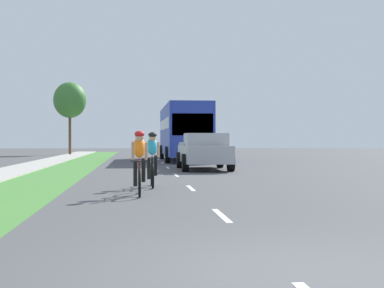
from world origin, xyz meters
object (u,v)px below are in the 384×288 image
cyclist_lead (139,162)px  street_tree_far (70,100)px  pickup_silver (204,151)px  bus_blue (183,130)px  cyclist_trailing (152,159)px

cyclist_lead → street_tree_far: (-5.85, 35.98, 4.00)m
pickup_silver → bus_blue: 10.87m
cyclist_trailing → street_tree_far: size_ratio=0.27×
cyclist_trailing → street_tree_far: street_tree_far is taller
cyclist_lead → cyclist_trailing: (0.38, 2.33, 0.00)m
street_tree_far → cyclist_trailing: bearing=-79.5°
cyclist_lead → bus_blue: size_ratio=0.15×
cyclist_trailing → pickup_silver: 9.25m
pickup_silver → street_tree_far: size_ratio=0.80×
pickup_silver → bus_blue: bearing=90.0°
cyclist_trailing → pickup_silver: size_ratio=0.34×
pickup_silver → cyclist_trailing: bearing=-106.3°
cyclist_trailing → pickup_silver: bearing=73.7°
pickup_silver → street_tree_far: bearing=109.6°
cyclist_trailing → pickup_silver: pickup_silver is taller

